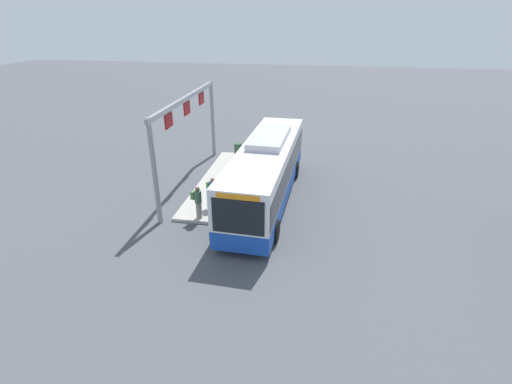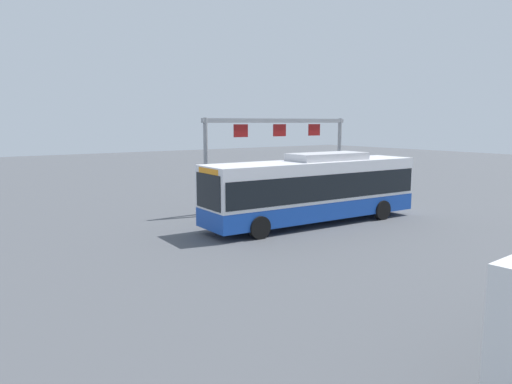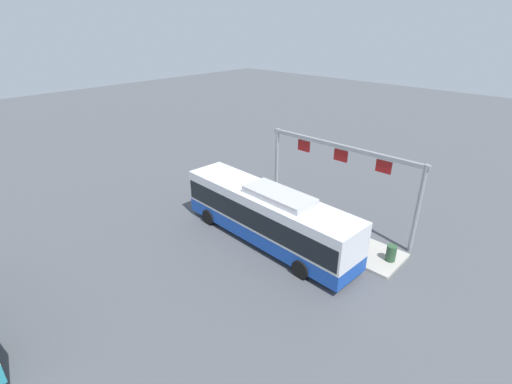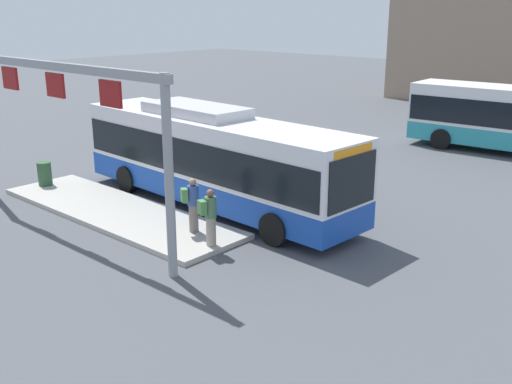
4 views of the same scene
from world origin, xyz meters
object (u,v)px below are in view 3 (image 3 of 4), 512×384
(bus_main, at_px, (267,214))
(person_boarding, at_px, (264,195))
(person_waiting_near, at_px, (274,202))
(trash_bin, at_px, (391,253))

(bus_main, relative_size, person_boarding, 7.00)
(person_boarding, xyz_separation_m, person_waiting_near, (-1.19, 0.42, 0.00))
(person_waiting_near, relative_size, trash_bin, 1.86)
(person_boarding, height_order, person_waiting_near, same)
(person_waiting_near, bearing_deg, person_boarding, -78.37)
(person_boarding, bearing_deg, bus_main, 62.49)
(person_boarding, distance_m, person_waiting_near, 1.26)
(person_waiting_near, bearing_deg, bus_main, 64.26)
(person_waiting_near, height_order, trash_bin, person_waiting_near)
(bus_main, height_order, trash_bin, bus_main)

